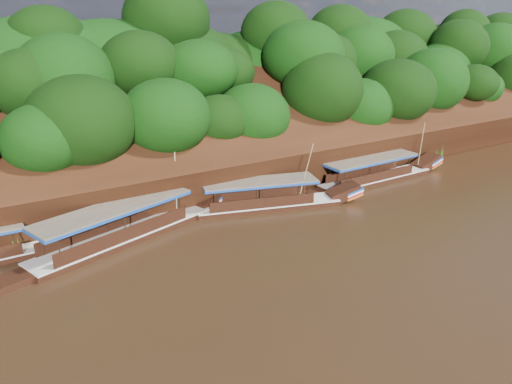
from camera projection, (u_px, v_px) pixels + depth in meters
ground at (356, 235)px, 34.67m from camera, size 160.00×160.00×0.00m
riverbank at (209, 140)px, 52.21m from camera, size 120.00×30.06×19.40m
boat_0 at (382, 175)px, 45.70m from camera, size 14.29×2.53×5.46m
boat_1 at (277, 201)px, 39.39m from camera, size 13.52×5.60×5.76m
boat_2 at (138, 227)px, 34.52m from camera, size 16.44×7.02×5.57m
reeds at (241, 193)px, 40.14m from camera, size 49.55×2.16×2.19m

